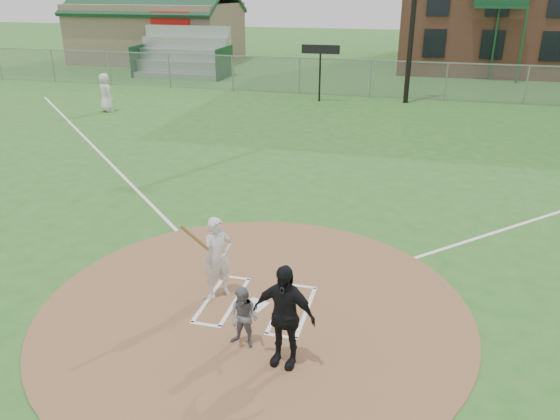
% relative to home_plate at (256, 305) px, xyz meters
% --- Properties ---
extents(ground, '(140.00, 140.00, 0.00)m').
position_rel_home_plate_xyz_m(ground, '(0.01, -0.10, -0.03)').
color(ground, '#2B6121').
rests_on(ground, ground).
extents(dirt_circle, '(8.40, 8.40, 0.02)m').
position_rel_home_plate_xyz_m(dirt_circle, '(0.01, -0.10, -0.02)').
color(dirt_circle, '#8A6141').
rests_on(dirt_circle, ground).
extents(home_plate, '(0.52, 0.52, 0.03)m').
position_rel_home_plate_xyz_m(home_plate, '(0.00, 0.00, 0.00)').
color(home_plate, silver).
rests_on(home_plate, dirt_circle).
extents(foul_line_third, '(17.04, 17.04, 0.01)m').
position_rel_home_plate_xyz_m(foul_line_third, '(-8.99, 8.90, -0.03)').
color(foul_line_third, white).
rests_on(foul_line_third, ground).
extents(catcher, '(0.62, 0.53, 1.13)m').
position_rel_home_plate_xyz_m(catcher, '(0.17, -1.25, 0.55)').
color(catcher, slate).
rests_on(catcher, dirt_circle).
extents(umpire, '(1.12, 0.59, 1.83)m').
position_rel_home_plate_xyz_m(umpire, '(0.95, -1.53, 0.90)').
color(umpire, black).
rests_on(umpire, dirt_circle).
extents(ondeck_player, '(1.07, 0.99, 1.84)m').
position_rel_home_plate_xyz_m(ondeck_player, '(-12.20, 15.07, 0.89)').
color(ondeck_player, silver).
rests_on(ondeck_player, ground).
extents(batters_boxes, '(2.08, 1.88, 0.01)m').
position_rel_home_plate_xyz_m(batters_boxes, '(0.01, 0.05, -0.01)').
color(batters_boxes, white).
rests_on(batters_boxes, dirt_circle).
extents(batter_at_plate, '(0.88, 1.01, 1.78)m').
position_rel_home_plate_xyz_m(batter_at_plate, '(-0.83, 0.23, 0.84)').
color(batter_at_plate, silver).
rests_on(batter_at_plate, dirt_circle).
extents(outfield_fence, '(56.08, 0.08, 2.03)m').
position_rel_home_plate_xyz_m(outfield_fence, '(0.01, 21.90, 0.98)').
color(outfield_fence, slate).
rests_on(outfield_fence, ground).
extents(bleachers, '(6.08, 3.20, 3.20)m').
position_rel_home_plate_xyz_m(bleachers, '(-12.99, 26.10, 1.56)').
color(bleachers, '#B7BABF').
rests_on(bleachers, ground).
extents(clubhouse, '(12.20, 8.71, 6.23)m').
position_rel_home_plate_xyz_m(clubhouse, '(-17.98, 32.89, 2.36)').
color(clubhouse, '#8B755E').
rests_on(clubhouse, ground).
extents(scoreboard_sign, '(2.00, 0.10, 2.93)m').
position_rel_home_plate_xyz_m(scoreboard_sign, '(-2.49, 20.10, 2.35)').
color(scoreboard_sign, black).
rests_on(scoreboard_sign, ground).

